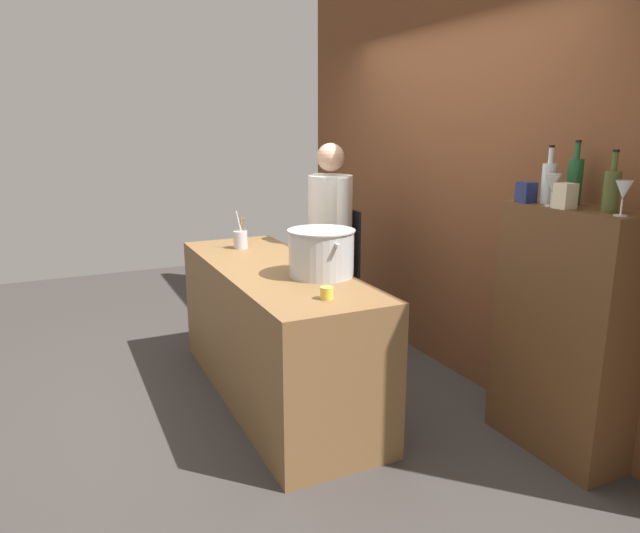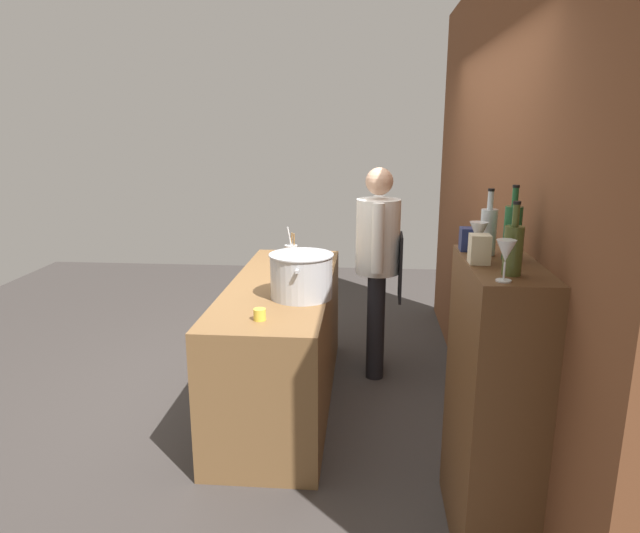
# 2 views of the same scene
# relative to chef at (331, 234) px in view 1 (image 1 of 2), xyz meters

# --- Properties ---
(ground_plane) EXTENTS (8.00, 8.00, 0.00)m
(ground_plane) POSITION_rel_chef_xyz_m (0.55, -0.68, -0.96)
(ground_plane) COLOR #383330
(brick_back_panel) EXTENTS (4.40, 0.10, 3.00)m
(brick_back_panel) POSITION_rel_chef_xyz_m (0.55, 0.72, 0.54)
(brick_back_panel) COLOR brown
(brick_back_panel) RESTS_ON ground_plane
(prep_counter) EXTENTS (2.08, 0.70, 0.90)m
(prep_counter) POSITION_rel_chef_xyz_m (0.55, -0.68, -0.51)
(prep_counter) COLOR brown
(prep_counter) RESTS_ON ground_plane
(bar_cabinet) EXTENTS (0.76, 0.32, 1.38)m
(bar_cabinet) POSITION_rel_chef_xyz_m (1.83, 0.51, -0.28)
(bar_cabinet) COLOR brown
(bar_cabinet) RESTS_ON ground_plane
(chef) EXTENTS (0.53, 0.36, 1.66)m
(chef) POSITION_rel_chef_xyz_m (0.00, 0.00, 0.00)
(chef) COLOR black
(chef) RESTS_ON ground_plane
(stockpot_large) EXTENTS (0.47, 0.41, 0.28)m
(stockpot_large) POSITION_rel_chef_xyz_m (0.88, -0.50, 0.08)
(stockpot_large) COLOR #B7BABF
(stockpot_large) RESTS_ON prep_counter
(utensil_crock) EXTENTS (0.10, 0.10, 0.28)m
(utensil_crock) POSITION_rel_chef_xyz_m (-0.09, -0.70, 0.00)
(utensil_crock) COLOR #B7BABF
(utensil_crock) RESTS_ON prep_counter
(butter_jar) EXTENTS (0.07, 0.07, 0.07)m
(butter_jar) POSITION_rel_chef_xyz_m (1.34, -0.68, -0.03)
(butter_jar) COLOR yellow
(butter_jar) RESTS_ON prep_counter
(wine_bottle_olive) EXTENTS (0.08, 0.08, 0.30)m
(wine_bottle_olive) POSITION_rel_chef_xyz_m (2.04, 0.49, 0.52)
(wine_bottle_olive) COLOR #475123
(wine_bottle_olive) RESTS_ON bar_cabinet
(wine_bottle_clear) EXTENTS (0.07, 0.07, 0.31)m
(wine_bottle_clear) POSITION_rel_chef_xyz_m (1.67, 0.47, 0.53)
(wine_bottle_clear) COLOR silver
(wine_bottle_clear) RESTS_ON bar_cabinet
(wine_bottle_green) EXTENTS (0.08, 0.08, 0.33)m
(wine_bottle_green) POSITION_rel_chef_xyz_m (1.76, 0.55, 0.54)
(wine_bottle_green) COLOR #1E592D
(wine_bottle_green) RESTS_ON bar_cabinet
(wine_glass_short) EXTENTS (0.08, 0.08, 0.17)m
(wine_glass_short) POSITION_rel_chef_xyz_m (1.75, 0.41, 0.53)
(wine_glass_short) COLOR silver
(wine_glass_short) RESTS_ON bar_cabinet
(wine_glass_wide) EXTENTS (0.08, 0.08, 0.16)m
(wine_glass_wide) POSITION_rel_chef_xyz_m (2.14, 0.44, 0.53)
(wine_glass_wide) COLOR silver
(wine_glass_wide) RESTS_ON bar_cabinet
(spice_tin_cream) EXTENTS (0.09, 0.09, 0.13)m
(spice_tin_cream) POSITION_rel_chef_xyz_m (1.85, 0.40, 0.48)
(spice_tin_cream) COLOR beige
(spice_tin_cream) RESTS_ON bar_cabinet
(spice_tin_navy) EXTENTS (0.08, 0.08, 0.11)m
(spice_tin_navy) POSITION_rel_chef_xyz_m (1.59, 0.40, 0.47)
(spice_tin_navy) COLOR navy
(spice_tin_navy) RESTS_ON bar_cabinet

